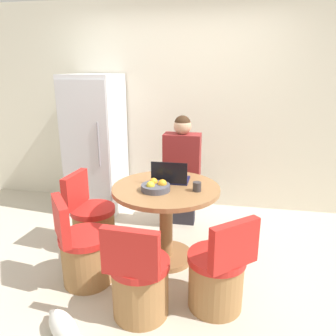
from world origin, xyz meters
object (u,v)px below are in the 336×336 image
Objects in this scene: laptop at (171,178)px; cat at (64,328)px; refrigerator at (96,144)px; fruit_bowl at (156,186)px; chair_near_right_corner at (217,277)px; person_seated at (182,168)px; chair_near_camera at (139,283)px; dining_table at (166,210)px; chair_left_side at (92,224)px; chair_near_left_corner at (84,254)px.

laptop is 0.85× the size of cat.
fruit_bowl is at bearing -48.04° from refrigerator.
chair_near_right_corner is (1.62, -1.64, -0.59)m from refrigerator.
person_seated is 3.27× the size of cat.
chair_near_camera is 1.57m from person_seated.
dining_table is at bearing -43.41° from refrigerator.
laptop reaches higher than dining_table.
dining_table is 2.92× the size of laptop.
cat is at bearing 73.39° from person_seated.
refrigerator is 2.17× the size of chair_left_side.
refrigerator is 1.44m from laptop.
fruit_bowl is at bearing -93.38° from chair_near_left_corner.
chair_near_left_corner is 1.00× the size of chair_near_camera.
laptop is at bearing 83.13° from dining_table.
chair_near_left_corner is at bearing -72.30° from refrigerator.
fruit_bowl is (-0.12, -0.82, 0.07)m from person_seated.
dining_table is 2.47× the size of cat.
cat is at bearing 153.21° from chair_near_left_corner.
cat is at bearing -74.16° from refrigerator.
refrigerator is at bearing 131.96° from fruit_bowl.
person_seated reaches higher than chair_left_side.
chair_near_camera is (-0.05, -0.78, -0.25)m from dining_table.
laptop is (0.02, 0.14, 0.27)m from dining_table.
fruit_bowl is 0.64× the size of cat.
chair_near_camera is (1.06, -1.83, -0.59)m from refrigerator.
chair_left_side is 1.22m from cat.
chair_left_side reaches higher than cat.
refrigerator is 1.71m from chair_near_left_corner.
refrigerator is at bearing -38.81° from laptop.
refrigerator reaches higher than dining_table.
laptop is 1.32× the size of fruit_bowl.
chair_left_side is (-1.30, 0.66, 0.00)m from chair_near_right_corner.
chair_near_left_corner is 1.98× the size of cat.
fruit_bowl is (0.55, 0.38, 0.51)m from chair_near_left_corner.
person_seated is (1.16, -0.33, -0.15)m from refrigerator.
cat is (0.29, -1.17, -0.18)m from chair_left_side.
fruit_bowl is at bearing 70.43° from laptop.
chair_near_right_corner is 1.46m from person_seated.
dining_table is at bearing -90.00° from chair_left_side.
refrigerator is at bearing 136.59° from dining_table.
chair_left_side is at bearing -45.62° from chair_near_camera.
refrigerator reaches higher than chair_near_left_corner.
cat is (-0.42, -1.00, -0.70)m from fruit_bowl.
cat is at bearing -112.96° from fruit_bowl.
chair_near_left_corner is 0.66m from cat.
chair_near_left_corner and chair_left_side have the same top height.
chair_near_camera is (-0.56, -0.19, 0.00)m from chair_near_right_corner.
person_seated is at bearing -67.00° from chair_near_left_corner.
chair_near_right_corner is at bearing -112.14° from chair_left_side.
chair_left_side is (-0.78, 0.07, -0.25)m from dining_table.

